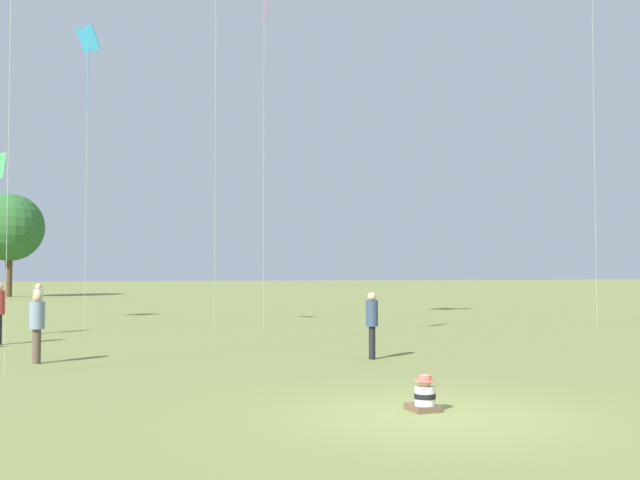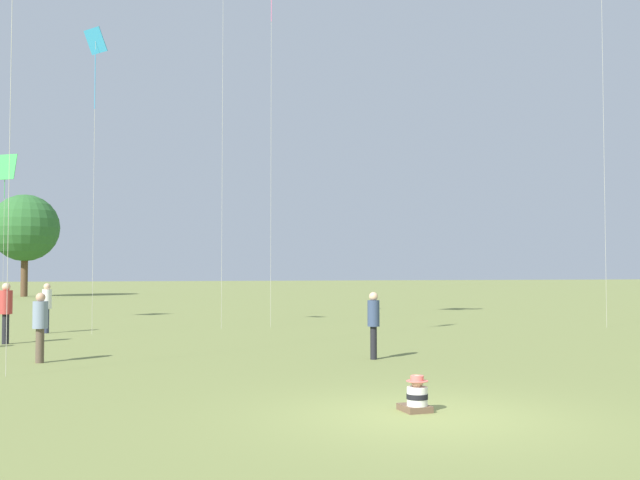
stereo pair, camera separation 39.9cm
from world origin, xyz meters
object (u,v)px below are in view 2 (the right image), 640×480
object	(u,v)px
person_standing_2	(6,307)
kite_2	(95,53)
distant_tree_1	(25,228)
kite_3	(5,170)
person_standing_1	(47,303)
person_standing_3	(40,321)
person_standing_0	(373,319)
seated_toddler	(417,397)

from	to	relation	value
person_standing_2	kite_2	bearing A→B (deg)	172.92
distant_tree_1	person_standing_2	bearing A→B (deg)	-84.51
kite_3	person_standing_1	bearing A→B (deg)	9.81
kite_3	distant_tree_1	distance (m)	33.89
person_standing_3	kite_2	distance (m)	12.04
person_standing_2	kite_3	bearing A→B (deg)	-140.02
kite_2	distant_tree_1	size ratio (longest dim) A/B	1.23
person_standing_0	kite_2	distance (m)	14.76
person_standing_1	person_standing_3	size ratio (longest dim) A/B	1.05
seated_toddler	person_standing_1	xyz separation A→B (m)	(-6.83, 17.09, 0.82)
person_standing_3	kite_2	world-z (taller)	kite_2
seated_toddler	distant_tree_1	size ratio (longest dim) A/B	0.07
person_standing_0	distant_tree_1	bearing A→B (deg)	179.62
seated_toddler	kite_3	bearing A→B (deg)	107.92
person_standing_1	distant_tree_1	size ratio (longest dim) A/B	0.20
kite_3	distant_tree_1	world-z (taller)	distant_tree_1
person_standing_0	kite_2	size ratio (longest dim) A/B	0.16
person_standing_3	kite_2	size ratio (longest dim) A/B	0.16
seated_toddler	kite_3	distance (m)	25.65
seated_toddler	person_standing_2	world-z (taller)	person_standing_2
person_standing_2	distant_tree_1	bearing A→B (deg)	-142.62
person_standing_3	distant_tree_1	size ratio (longest dim) A/B	0.19
seated_toddler	person_standing_0	world-z (taller)	person_standing_0
distant_tree_1	kite_3	bearing A→B (deg)	-85.27
seated_toddler	person_standing_3	size ratio (longest dim) A/B	0.35
person_standing_2	distant_tree_1	distance (m)	44.09
person_standing_1	person_standing_2	size ratio (longest dim) A/B	0.96
person_standing_1	person_standing_3	world-z (taller)	person_standing_1
person_standing_1	kite_2	distance (m)	8.96
person_standing_0	person_standing_1	world-z (taller)	person_standing_1
seated_toddler	person_standing_3	xyz separation A→B (m)	(-6.25, 8.15, 0.76)
person_standing_1	distant_tree_1	xyz separation A→B (m)	(-5.05, 39.83, 4.76)
kite_2	distant_tree_1	xyz separation A→B (m)	(-6.60, 40.67, -4.03)
seated_toddler	person_standing_0	size ratio (longest dim) A/B	0.35
person_standing_0	distant_tree_1	world-z (taller)	distant_tree_1
person_standing_0	person_standing_3	bearing A→B (deg)	-115.94
person_standing_0	person_standing_2	distance (m)	11.44
person_standing_3	seated_toddler	bearing A→B (deg)	-139.87
person_standing_1	kite_2	xyz separation A→B (m)	(1.55, -0.83, 8.78)
person_standing_1	distant_tree_1	distance (m)	40.43
person_standing_2	kite_2	world-z (taller)	kite_2
person_standing_1	kite_2	size ratio (longest dim) A/B	0.16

